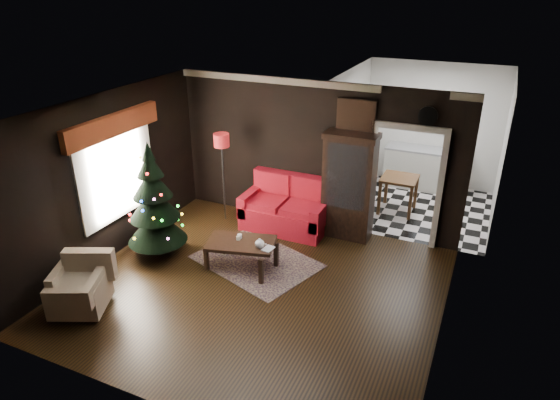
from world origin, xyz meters
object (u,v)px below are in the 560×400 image
at_px(christmas_tree, 154,200).
at_px(armchair, 78,283).
at_px(floor_lamp, 223,181).
at_px(coffee_table, 241,255).
at_px(wall_clock, 428,116).
at_px(kitchen_table, 398,194).
at_px(curio_cabinet, 349,188).
at_px(loveseat, 286,205).
at_px(teapot, 260,244).

height_order(christmas_tree, armchair, christmas_tree).
height_order(floor_lamp, coffee_table, floor_lamp).
xyz_separation_m(armchair, wall_clock, (4.03, 3.97, 1.92)).
bearing_deg(kitchen_table, armchair, -123.71).
distance_m(curio_cabinet, coffee_table, 2.32).
bearing_deg(christmas_tree, armchair, -92.39).
height_order(floor_lamp, wall_clock, wall_clock).
bearing_deg(christmas_tree, loveseat, 48.59).
bearing_deg(christmas_tree, kitchen_table, 45.55).
relative_size(loveseat, christmas_tree, 0.89).
xyz_separation_m(christmas_tree, kitchen_table, (3.41, 3.47, -0.68)).
height_order(curio_cabinet, teapot, curio_cabinet).
relative_size(floor_lamp, wall_clock, 5.91).
distance_m(loveseat, kitchen_table, 2.45).
bearing_deg(armchair, coffee_table, 27.00).
bearing_deg(coffee_table, armchair, -129.09).
bearing_deg(coffee_table, christmas_tree, -172.10).
xyz_separation_m(coffee_table, kitchen_table, (1.89, 3.26, 0.12)).
relative_size(floor_lamp, christmas_tree, 0.99).
relative_size(loveseat, wall_clock, 5.31).
bearing_deg(teapot, wall_clock, 45.10).
bearing_deg(kitchen_table, curio_cabinet, -114.44).
bearing_deg(armchair, teapot, 20.05).
bearing_deg(loveseat, curio_cabinet, 10.83).
bearing_deg(coffee_table, kitchen_table, 59.88).
xyz_separation_m(curio_cabinet, floor_lamp, (-2.41, -0.35, -0.12)).
xyz_separation_m(coffee_table, wall_clock, (2.44, 2.01, 2.12)).
bearing_deg(wall_clock, floor_lamp, -171.64).
relative_size(christmas_tree, armchair, 2.44).
xyz_separation_m(christmas_tree, wall_clock, (3.96, 2.22, 1.33)).
bearing_deg(curio_cabinet, floor_lamp, -171.73).
distance_m(coffee_table, wall_clock, 3.81).
xyz_separation_m(floor_lamp, armchair, (-0.42, -3.44, -0.37)).
bearing_deg(christmas_tree, teapot, 4.47).
bearing_deg(floor_lamp, armchair, -96.93).
height_order(christmas_tree, wall_clock, wall_clock).
height_order(curio_cabinet, armchair, curio_cabinet).
bearing_deg(floor_lamp, teapot, -45.03).
relative_size(loveseat, kitchen_table, 2.27).
xyz_separation_m(loveseat, curio_cabinet, (1.15, 0.22, 0.45)).
relative_size(wall_clock, kitchen_table, 0.43).
relative_size(curio_cabinet, teapot, 10.97).
bearing_deg(wall_clock, curio_cabinet, -171.47).
distance_m(armchair, kitchen_table, 6.27).
bearing_deg(curio_cabinet, christmas_tree, -143.46).
distance_m(loveseat, coffee_table, 1.63).
bearing_deg(kitchen_table, christmas_tree, -134.45).
bearing_deg(loveseat, kitchen_table, 42.51).
distance_m(christmas_tree, kitchen_table, 4.91).
distance_m(curio_cabinet, christmas_tree, 3.43).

